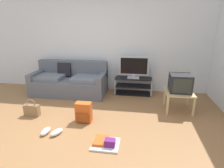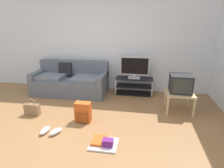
{
  "view_description": "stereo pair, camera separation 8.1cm",
  "coord_description": "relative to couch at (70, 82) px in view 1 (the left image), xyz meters",
  "views": [
    {
      "loc": [
        1.19,
        -2.67,
        1.8
      ],
      "look_at": [
        0.6,
        1.14,
        0.56
      ],
      "focal_mm": 29.75,
      "sensor_mm": 36.0,
      "label": 1
    },
    {
      "loc": [
        1.27,
        -2.66,
        1.8
      ],
      "look_at": [
        0.6,
        1.14,
        0.56
      ],
      "focal_mm": 29.75,
      "sensor_mm": 36.0,
      "label": 2
    }
  ],
  "objects": [
    {
      "name": "backpack",
      "position": [
        0.83,
        -1.46,
        -0.13
      ],
      "size": [
        0.3,
        0.24,
        0.39
      ],
      "rotation": [
        0.0,
        0.0,
        -0.23
      ],
      "color": "#CC561E",
      "rests_on": "ground_plane"
    },
    {
      "name": "sneakers_pair",
      "position": [
        0.4,
        -1.97,
        -0.27
      ],
      "size": [
        0.37,
        0.27,
        0.09
      ],
      "color": "white",
      "rests_on": "ground_plane"
    },
    {
      "name": "flat_tv",
      "position": [
        1.7,
        0.2,
        0.4
      ],
      "size": [
        0.75,
        0.22,
        0.57
      ],
      "color": "#B2B2B7",
      "rests_on": "tv_stand"
    },
    {
      "name": "side_table",
      "position": [
        2.71,
        -0.65,
        0.05
      ],
      "size": [
        0.58,
        0.58,
        0.43
      ],
      "color": "tan",
      "rests_on": "ground_plane"
    },
    {
      "name": "tv_stand",
      "position": [
        1.7,
        0.22,
        -0.1
      ],
      "size": [
        0.97,
        0.41,
        0.44
      ],
      "color": "black",
      "rests_on": "ground_plane"
    },
    {
      "name": "handbag",
      "position": [
        -0.3,
        -1.39,
        -0.19
      ],
      "size": [
        0.31,
        0.12,
        0.37
      ],
      "rotation": [
        0.0,
        0.0,
        -0.01
      ],
      "color": "olive",
      "rests_on": "ground_plane"
    },
    {
      "name": "couch",
      "position": [
        0.0,
        0.0,
        0.0
      ],
      "size": [
        1.94,
        0.88,
        0.85
      ],
      "color": "#565B66",
      "rests_on": "ground_plane"
    },
    {
      "name": "wall_back",
      "position": [
        0.67,
        0.57,
        1.03
      ],
      "size": [
        9.0,
        0.1,
        2.7
      ],
      "primitive_type": "cube",
      "color": "silver",
      "rests_on": "ground_plane"
    },
    {
      "name": "crt_tv",
      "position": [
        2.71,
        -0.64,
        0.29
      ],
      "size": [
        0.44,
        0.42,
        0.38
      ],
      "color": "#232326",
      "rests_on": "side_table"
    },
    {
      "name": "ground_plane",
      "position": [
        0.67,
        -1.88,
        -0.33
      ],
      "size": [
        9.0,
        9.8,
        0.02
      ],
      "primitive_type": "cube",
      "color": "olive"
    },
    {
      "name": "floor_tray",
      "position": [
        1.38,
        -2.13,
        -0.28
      ],
      "size": [
        0.42,
        0.37,
        0.14
      ],
      "color": "silver",
      "rests_on": "ground_plane"
    }
  ]
}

